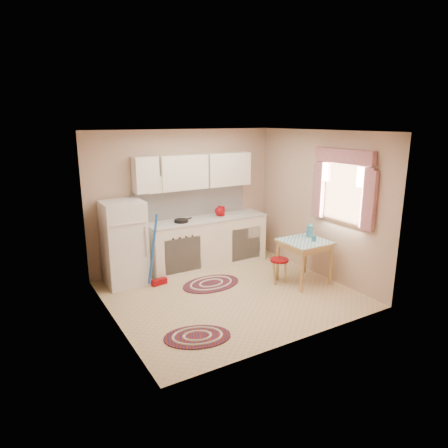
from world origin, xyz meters
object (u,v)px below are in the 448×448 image
(base_cabinets, at_px, (207,243))
(stool, at_px, (279,271))
(table, at_px, (304,262))
(fridge, at_px, (124,243))

(base_cabinets, xyz_separation_m, stool, (0.64, -1.34, -0.23))
(stool, bearing_deg, table, -24.52)
(base_cabinets, height_order, stool, base_cabinets)
(table, xyz_separation_m, stool, (-0.38, 0.17, -0.15))
(base_cabinets, relative_size, table, 3.12)
(base_cabinets, bearing_deg, table, -55.99)
(base_cabinets, height_order, table, base_cabinets)
(base_cabinets, distance_m, stool, 1.50)
(fridge, bearing_deg, base_cabinets, 1.83)
(base_cabinets, bearing_deg, fridge, -178.17)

